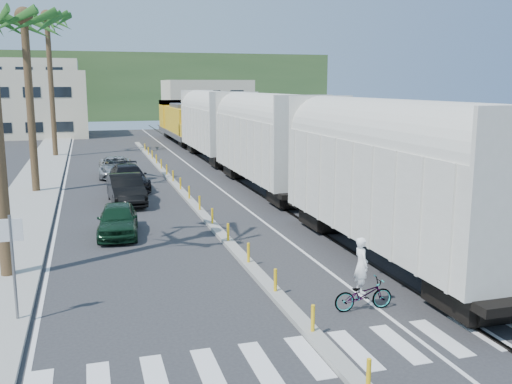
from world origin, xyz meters
TOP-DOWN VIEW (x-y plane):
  - ground at (0.00, 0.00)m, footprint 140.00×140.00m
  - sidewalk at (-8.50, 25.00)m, footprint 3.00×90.00m
  - rails at (5.00, 28.00)m, footprint 1.56×100.00m
  - median at (0.00, 19.96)m, footprint 0.45×60.00m
  - crosswalk at (0.00, -2.00)m, footprint 14.00×2.20m
  - lane_markings at (-2.15, 25.00)m, footprint 9.42×90.00m
  - freight_train at (5.00, 24.85)m, footprint 3.00×60.94m
  - palm_trees at (-8.10, 22.70)m, footprint 3.50×37.20m
  - street_sign at (-7.30, 2.00)m, footprint 0.60×0.08m
  - buildings at (-6.41, 71.66)m, footprint 38.00×27.00m
  - hillside at (0.00, 100.00)m, footprint 80.00×20.00m
  - car_lead at (-4.18, 10.64)m, footprint 2.35×4.36m
  - car_second at (-3.37, 17.29)m, footprint 2.16×4.99m
  - car_third at (-2.94, 21.60)m, footprint 2.82×5.43m
  - car_rear at (-3.43, 26.96)m, footprint 2.58×5.11m
  - cyclist at (2.02, 0.23)m, footprint 0.75×1.78m

SIDE VIEW (x-z plane):
  - ground at x=0.00m, z-range 0.00..0.00m
  - lane_markings at x=-2.15m, z-range 0.00..0.01m
  - crosswalk at x=0.00m, z-range 0.00..0.01m
  - rails at x=5.00m, z-range 0.00..0.06m
  - sidewalk at x=-8.50m, z-range 0.00..0.15m
  - median at x=0.00m, z-range -0.34..0.51m
  - cyclist at x=2.02m, z-range -0.38..1.77m
  - car_rear at x=-3.43m, z-range 0.00..1.39m
  - car_lead at x=-4.18m, z-range 0.00..1.39m
  - car_third at x=-2.94m, z-range 0.00..1.49m
  - car_second at x=-3.37m, z-range 0.00..1.59m
  - street_sign at x=-7.30m, z-range 0.47..3.47m
  - freight_train at x=5.00m, z-range -0.02..5.83m
  - buildings at x=-6.41m, z-range -0.64..9.36m
  - hillside at x=0.00m, z-range 0.00..12.00m
  - palm_trees at x=-8.10m, z-range 3.93..17.68m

